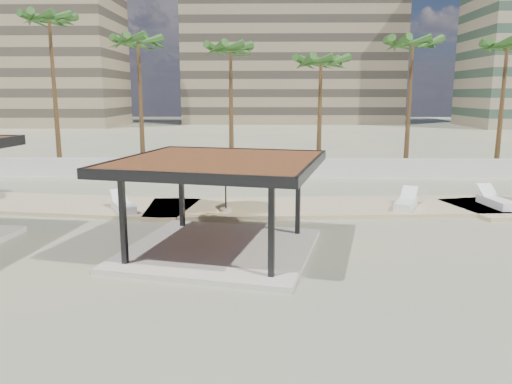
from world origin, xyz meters
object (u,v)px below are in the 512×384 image
Objects in this scene: lounger_a at (123,206)px; lounger_c at (496,202)px; lounger_b at (406,203)px; pavilion_central at (219,197)px.

lounger_a is 0.90× the size of lounger_c.
pavilion_central is at bearing 152.17° from lounger_b.
lounger_a is 12.70m from lounger_b.
lounger_a is at bearing 118.18° from lounger_b.
pavilion_central is at bearing -167.56° from lounger_a.
pavilion_central is 3.15× the size of lounger_c.
pavilion_central is 10.08m from lounger_b.
lounger_b is (12.68, 0.76, 0.01)m from lounger_a.
lounger_b is at bearing 50.42° from pavilion_central.
lounger_c is (12.13, 6.43, -1.51)m from pavilion_central.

